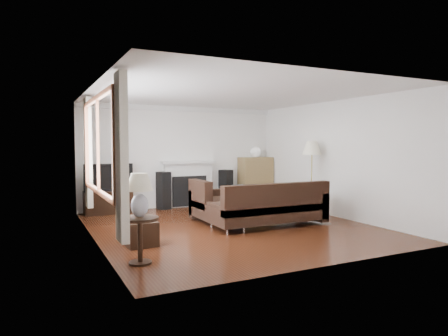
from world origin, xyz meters
name	(u,v)px	position (x,y,z in m)	size (l,w,h in m)	color
room	(231,161)	(0.00, 0.00, 1.25)	(5.10, 5.60, 2.54)	#461F0F
window	(98,145)	(-2.45, -0.20, 1.55)	(0.12, 2.74, 1.54)	brown
curtain_near	(122,158)	(-2.40, -1.72, 1.40)	(0.10, 0.35, 2.10)	silver
curtain_far	(88,153)	(-2.40, 1.32, 1.40)	(0.10, 0.35, 2.10)	silver
fireplace	(188,184)	(0.15, 2.64, 0.57)	(1.40, 0.26, 1.15)	white
tv_stand	(108,202)	(-1.84, 2.49, 0.26)	(1.04, 0.47, 0.52)	black
television	(108,177)	(-1.84, 2.49, 0.82)	(1.07, 0.14, 0.61)	black
speaker_left	(164,190)	(-0.53, 2.54, 0.45)	(0.25, 0.30, 0.90)	black
speaker_right	(226,187)	(1.15, 2.53, 0.45)	(0.25, 0.30, 0.90)	black
bookshelf	(256,180)	(2.03, 2.51, 0.61)	(0.88, 0.42, 1.22)	olive
globe_lamp	(256,152)	(2.03, 2.51, 1.36)	(0.28, 0.28, 0.28)	white
sectional_sofa	(268,205)	(0.66, -0.28, 0.40)	(2.46, 1.79, 0.79)	black
coffee_table	(243,204)	(0.89, 1.15, 0.22)	(1.14, 0.62, 0.45)	#986E49
footstool	(141,233)	(-1.90, -0.67, 0.19)	(0.45, 0.45, 0.38)	black
floor_lamp	(312,178)	(2.22, 0.39, 0.82)	(0.42, 0.42, 1.63)	#AF973C
side_table	(140,241)	(-2.15, -1.59, 0.31)	(0.49, 0.49, 0.61)	black
table_lamp	(140,196)	(-2.15, -1.59, 0.90)	(0.35, 0.35, 0.57)	silver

